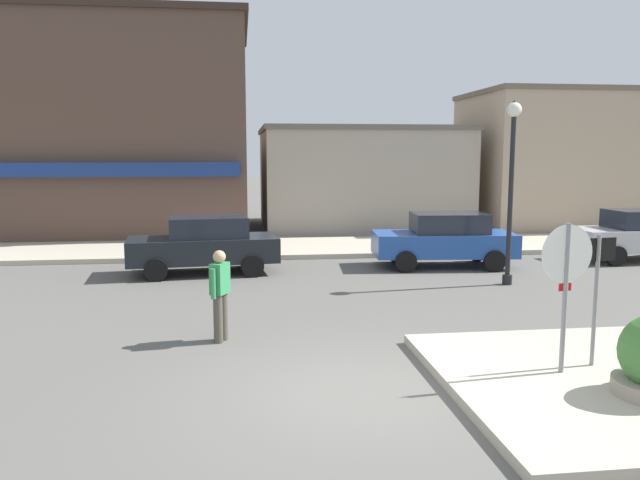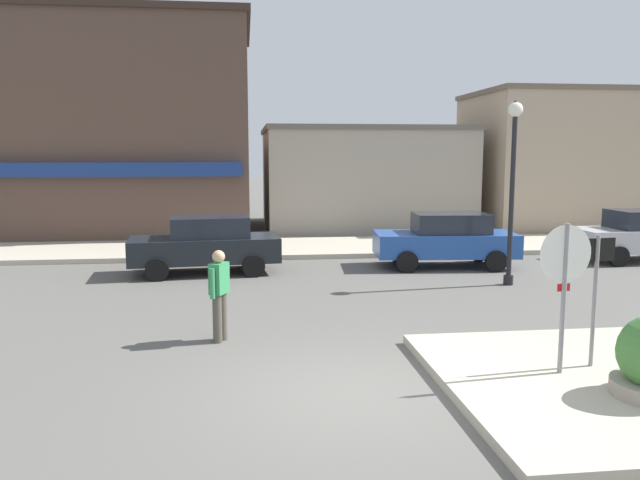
{
  "view_description": "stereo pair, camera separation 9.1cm",
  "coord_description": "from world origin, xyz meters",
  "px_view_note": "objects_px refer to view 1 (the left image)",
  "views": [
    {
      "loc": [
        -1.57,
        -8.04,
        3.25
      ],
      "look_at": [
        0.03,
        4.5,
        1.5
      ],
      "focal_mm": 35.0,
      "sensor_mm": 36.0,
      "label": 1
    },
    {
      "loc": [
        -1.48,
        -8.06,
        3.25
      ],
      "look_at": [
        0.03,
        4.5,
        1.5
      ],
      "focal_mm": 35.0,
      "sensor_mm": 36.0,
      "label": 2
    }
  ],
  "objects_px": {
    "lamp_post": "(512,166)",
    "parked_car_second": "(445,239)",
    "stop_sign": "(566,278)",
    "parked_car_third": "(640,234)",
    "pedestrian_crossing_near": "(220,293)",
    "one_way_sign": "(596,287)",
    "parked_car_nearest": "(205,244)"
  },
  "relations": [
    {
      "from": "stop_sign",
      "to": "parked_car_nearest",
      "type": "xyz_separation_m",
      "value": [
        -5.52,
        8.99,
        -0.71
      ]
    },
    {
      "from": "stop_sign",
      "to": "parked_car_second",
      "type": "xyz_separation_m",
      "value": [
        1.32,
        9.15,
        -0.71
      ]
    },
    {
      "from": "one_way_sign",
      "to": "pedestrian_crossing_near",
      "type": "bearing_deg",
      "value": 156.54
    },
    {
      "from": "parked_car_second",
      "to": "pedestrian_crossing_near",
      "type": "relative_size",
      "value": 2.56
    },
    {
      "from": "stop_sign",
      "to": "one_way_sign",
      "type": "xyz_separation_m",
      "value": [
        0.6,
        0.22,
        -0.19
      ]
    },
    {
      "from": "lamp_post",
      "to": "pedestrian_crossing_near",
      "type": "relative_size",
      "value": 2.82
    },
    {
      "from": "one_way_sign",
      "to": "stop_sign",
      "type": "bearing_deg",
      "value": -160.09
    },
    {
      "from": "stop_sign",
      "to": "parked_car_second",
      "type": "height_order",
      "value": "stop_sign"
    },
    {
      "from": "parked_car_second",
      "to": "parked_car_third",
      "type": "bearing_deg",
      "value": 2.49
    },
    {
      "from": "parked_car_third",
      "to": "stop_sign",
      "type": "bearing_deg",
      "value": -128.82
    },
    {
      "from": "stop_sign",
      "to": "lamp_post",
      "type": "bearing_deg",
      "value": 72.31
    },
    {
      "from": "parked_car_second",
      "to": "pedestrian_crossing_near",
      "type": "distance_m",
      "value": 9.03
    },
    {
      "from": "parked_car_third",
      "to": "parked_car_nearest",
      "type": "bearing_deg",
      "value": -178.12
    },
    {
      "from": "lamp_post",
      "to": "parked_car_third",
      "type": "height_order",
      "value": "lamp_post"
    },
    {
      "from": "lamp_post",
      "to": "parked_car_second",
      "type": "distance_m",
      "value": 3.47
    },
    {
      "from": "stop_sign",
      "to": "one_way_sign",
      "type": "bearing_deg",
      "value": 19.91
    },
    {
      "from": "parked_car_second",
      "to": "parked_car_third",
      "type": "height_order",
      "value": "same"
    },
    {
      "from": "one_way_sign",
      "to": "parked_car_second",
      "type": "distance_m",
      "value": 8.97
    },
    {
      "from": "parked_car_nearest",
      "to": "stop_sign",
      "type": "bearing_deg",
      "value": -58.46
    },
    {
      "from": "one_way_sign",
      "to": "lamp_post",
      "type": "height_order",
      "value": "lamp_post"
    },
    {
      "from": "pedestrian_crossing_near",
      "to": "lamp_post",
      "type": "bearing_deg",
      "value": 29.39
    },
    {
      "from": "lamp_post",
      "to": "pedestrian_crossing_near",
      "type": "bearing_deg",
      "value": -150.61
    },
    {
      "from": "stop_sign",
      "to": "one_way_sign",
      "type": "distance_m",
      "value": 0.66
    },
    {
      "from": "lamp_post",
      "to": "pedestrian_crossing_near",
      "type": "xyz_separation_m",
      "value": [
        -6.99,
        -3.93,
        -2.09
      ]
    },
    {
      "from": "one_way_sign",
      "to": "parked_car_nearest",
      "type": "xyz_separation_m",
      "value": [
        -6.11,
        8.77,
        -0.52
      ]
    },
    {
      "from": "lamp_post",
      "to": "pedestrian_crossing_near",
      "type": "height_order",
      "value": "lamp_post"
    },
    {
      "from": "lamp_post",
      "to": "parked_car_second",
      "type": "height_order",
      "value": "lamp_post"
    },
    {
      "from": "lamp_post",
      "to": "stop_sign",
      "type": "bearing_deg",
      "value": -107.69
    },
    {
      "from": "one_way_sign",
      "to": "pedestrian_crossing_near",
      "type": "xyz_separation_m",
      "value": [
        -5.5,
        2.39,
        -0.46
      ]
    },
    {
      "from": "parked_car_second",
      "to": "parked_car_third",
      "type": "xyz_separation_m",
      "value": [
        6.26,
        0.27,
        0.0
      ]
    },
    {
      "from": "stop_sign",
      "to": "pedestrian_crossing_near",
      "type": "bearing_deg",
      "value": 152.03
    },
    {
      "from": "stop_sign",
      "to": "parked_car_nearest",
      "type": "relative_size",
      "value": 0.55
    }
  ]
}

